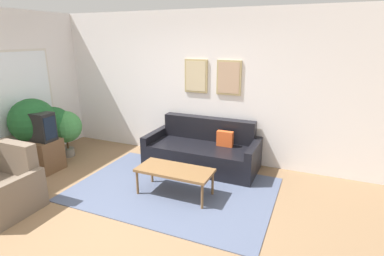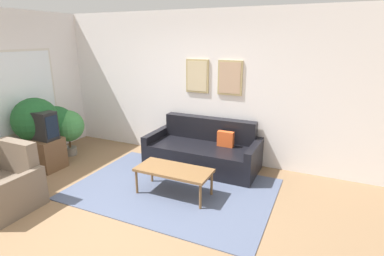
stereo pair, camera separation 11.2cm
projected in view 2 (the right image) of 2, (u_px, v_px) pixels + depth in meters
name	position (u px, v px, depth m)	size (l,w,h in m)	color
ground_plane	(114.00, 219.00, 3.82)	(16.00, 16.00, 0.00)	#846647
area_rug	(173.00, 189.00, 4.56)	(2.96, 2.02, 0.01)	#4C5670
wall_back	(194.00, 86.00, 5.57)	(8.00, 0.09, 2.70)	silver
wall_left_window	(0.00, 91.00, 5.09)	(0.08, 8.00, 2.70)	silver
couch	(204.00, 151.00, 5.31)	(1.95, 0.90, 0.83)	black
coffee_table	(174.00, 171.00, 4.31)	(1.10, 0.50, 0.41)	brown
tv_stand	(44.00, 153.00, 5.26)	(0.64, 0.46, 0.55)	brown
tv	(39.00, 125.00, 5.11)	(0.61, 0.28, 0.48)	black
armchair	(5.00, 188.00, 4.00)	(0.81, 0.76, 0.88)	#6B5B4C
potted_plant_tall	(36.00, 121.00, 5.29)	(0.79, 0.79, 1.22)	#383D42
potted_plant_by_window	(68.00, 127.00, 5.75)	(0.60, 0.60, 0.90)	slate
potted_plant_small	(57.00, 125.00, 5.69)	(0.64, 0.64, 0.99)	beige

